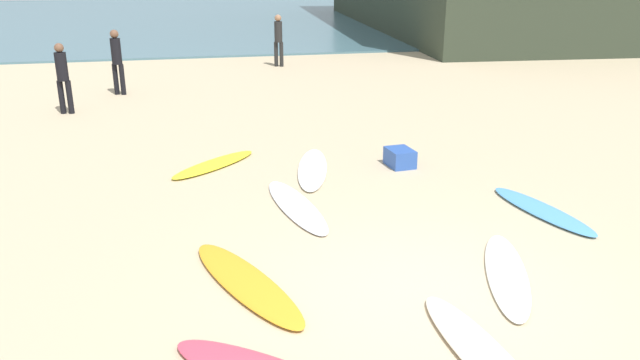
{
  "coord_description": "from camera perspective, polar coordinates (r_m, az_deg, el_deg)",
  "views": [
    {
      "loc": [
        -2.62,
        -5.92,
        3.64
      ],
      "look_at": [
        -0.58,
        3.32,
        0.3
      ],
      "focal_mm": 35.01,
      "sensor_mm": 36.0,
      "label": 1
    }
  ],
  "objects": [
    {
      "name": "surfboard_2",
      "position": [
        11.44,
        -0.7,
        1.06
      ],
      "size": [
        1.09,
        2.53,
        0.07
      ],
      "primitive_type": "ellipsoid",
      "rotation": [
        0.0,
        0.0,
        -0.24
      ],
      "color": "white",
      "rests_on": "ground_plane"
    },
    {
      "name": "surfboard_7",
      "position": [
        7.54,
        -6.77,
        -9.25
      ],
      "size": [
        1.41,
        2.5,
        0.08
      ],
      "primitive_type": "ellipsoid",
      "rotation": [
        0.0,
        0.0,
        0.37
      ],
      "color": "gold",
      "rests_on": "ground_plane"
    },
    {
      "name": "beachgoer_far",
      "position": [
        16.83,
        -22.47,
        8.88
      ],
      "size": [
        0.34,
        0.32,
        1.74
      ],
      "rotation": [
        0.0,
        0.0,
        2.98
      ],
      "color": "black",
      "rests_on": "ground_plane"
    },
    {
      "name": "surfboard_1",
      "position": [
        10.11,
        19.63,
        -2.61
      ],
      "size": [
        0.88,
        2.2,
        0.08
      ],
      "primitive_type": "ellipsoid",
      "rotation": [
        0.0,
        0.0,
        0.19
      ],
      "color": "#519DDD",
      "rests_on": "ground_plane"
    },
    {
      "name": "surfboard_4",
      "position": [
        11.83,
        -9.65,
        1.43
      ],
      "size": [
        1.86,
        1.78,
        0.08
      ],
      "primitive_type": "ellipsoid",
      "rotation": [
        0.0,
        0.0,
        2.32
      ],
      "color": "yellow",
      "rests_on": "ground_plane"
    },
    {
      "name": "surfboard_3",
      "position": [
        6.46,
        14.66,
        -15.13
      ],
      "size": [
        0.66,
        2.31,
        0.09
      ],
      "primitive_type": "ellipsoid",
      "rotation": [
        0.0,
        0.0,
        0.08
      ],
      "color": "#F3E0C9",
      "rests_on": "ground_plane"
    },
    {
      "name": "ocean_water",
      "position": [
        45.32,
        -9.43,
        14.65
      ],
      "size": [
        120.0,
        40.0,
        0.08
      ],
      "primitive_type": "cube",
      "color": "slate",
      "rests_on": "ground_plane"
    },
    {
      "name": "ground_plane",
      "position": [
        7.43,
        10.08,
        -10.23
      ],
      "size": [
        120.0,
        120.0,
        0.0
      ],
      "primitive_type": "plane",
      "color": "#C6B28E"
    },
    {
      "name": "surfboard_6",
      "position": [
        8.03,
        16.69,
        -8.19
      ],
      "size": [
        1.31,
        2.3,
        0.06
      ],
      "primitive_type": "ellipsoid",
      "rotation": [
        0.0,
        0.0,
        -0.39
      ],
      "color": "silver",
      "rests_on": "ground_plane"
    },
    {
      "name": "beachgoer_near",
      "position": [
        18.79,
        -18.08,
        10.51
      ],
      "size": [
        0.36,
        0.36,
        1.82
      ],
      "rotation": [
        0.0,
        0.0,
        5.93
      ],
      "color": "black",
      "rests_on": "ground_plane"
    },
    {
      "name": "beachgoer_mid",
      "position": [
        22.92,
        -3.82,
        12.86
      ],
      "size": [
        0.37,
        0.37,
        1.83
      ],
      "rotation": [
        0.0,
        0.0,
        2.7
      ],
      "color": "black",
      "rests_on": "ground_plane"
    },
    {
      "name": "beach_cooler",
      "position": [
        11.73,
        7.31,
        2.05
      ],
      "size": [
        0.49,
        0.61,
        0.33
      ],
      "primitive_type": "cube",
      "rotation": [
        0.0,
        0.0,
        4.81
      ],
      "color": "#2D56B2",
      "rests_on": "ground_plane"
    },
    {
      "name": "surfboard_0",
      "position": [
        9.72,
        -2.19,
        -2.37
      ],
      "size": [
        0.86,
        2.47,
        0.06
      ],
      "primitive_type": "ellipsoid",
      "rotation": [
        0.0,
        0.0,
        0.14
      ],
      "color": "white",
      "rests_on": "ground_plane"
    }
  ]
}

